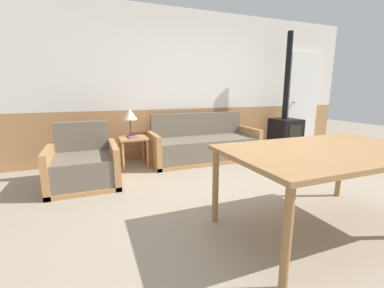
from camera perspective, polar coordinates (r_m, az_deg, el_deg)
The scene contains 10 objects.
ground_plane at distance 3.04m, azimuth 19.13°, elevation -13.38°, with size 16.00×16.00×0.00m, color gray.
wall_back at distance 5.03m, azimuth -0.03°, elevation 12.86°, with size 7.20×0.06×2.70m.
couch at distance 4.68m, azimuth 2.68°, elevation -0.53°, with size 1.96×0.78×0.84m.
armchair at distance 3.76m, azimuth -22.94°, elevation -4.76°, with size 0.88×0.85×0.82m.
side_table at distance 4.33m, azimuth -12.92°, elevation 0.17°, with size 0.45×0.45×0.51m.
table_lamp at distance 4.34m, azimuth -13.64°, elevation 6.25°, with size 0.24×0.24×0.46m.
book_stack at distance 4.24m, azimuth -12.94°, elevation 1.42°, with size 0.16×0.15×0.02m.
dining_table at distance 2.54m, azimuth 27.62°, elevation -2.38°, with size 1.78×1.09×0.76m.
wood_stove at distance 5.63m, azimuth 20.05°, elevation 3.63°, with size 0.49×0.56×2.38m.
entry_door at distance 6.52m, azimuth 23.46°, elevation 8.99°, with size 0.83×0.09×2.09m.
Camera 1 is at (-1.86, -2.05, 1.26)m, focal length 24.00 mm.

